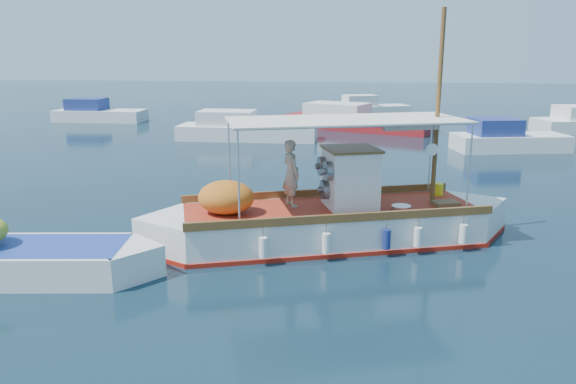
# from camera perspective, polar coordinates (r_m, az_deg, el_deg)

# --- Properties ---
(ground) EXTENTS (160.00, 160.00, 0.00)m
(ground) POSITION_cam_1_polar(r_m,az_deg,el_deg) (14.26, 4.99, -5.52)
(ground) COLOR black
(ground) RESTS_ON ground
(fishing_caique) EXTENTS (9.35, 4.88, 6.03)m
(fishing_caique) POSITION_cam_1_polar(r_m,az_deg,el_deg) (14.46, 4.14, -3.00)
(fishing_caique) COLOR white
(fishing_caique) RESTS_ON ground
(dinghy) EXTENTS (6.37, 2.43, 1.57)m
(dinghy) POSITION_cam_1_polar(r_m,az_deg,el_deg) (13.62, -26.01, -6.43)
(dinghy) COLOR white
(dinghy) RESTS_ON ground
(bg_boat_nw) EXTENTS (7.70, 2.52, 1.80)m
(bg_boat_nw) POSITION_cam_1_polar(r_m,az_deg,el_deg) (31.60, -4.58, 6.23)
(bg_boat_nw) COLOR silver
(bg_boat_nw) RESTS_ON ground
(bg_boat_n) EXTENTS (9.81, 6.25, 1.80)m
(bg_boat_n) POSITION_cam_1_polar(r_m,az_deg,el_deg) (36.03, 6.61, 7.14)
(bg_boat_n) COLOR maroon
(bg_boat_n) RESTS_ON ground
(bg_boat_ne) EXTENTS (5.77, 3.30, 1.80)m
(bg_boat_ne) POSITION_cam_1_polar(r_m,az_deg,el_deg) (29.92, 21.32, 4.88)
(bg_boat_ne) COLOR silver
(bg_boat_ne) RESTS_ON ground
(bg_boat_far_w) EXTENTS (6.25, 2.38, 1.80)m
(bg_boat_far_w) POSITION_cam_1_polar(r_m,az_deg,el_deg) (42.17, -18.78, 7.49)
(bg_boat_far_w) COLOR silver
(bg_boat_far_w) RESTS_ON ground
(bg_boat_far_n) EXTENTS (6.17, 3.96, 1.80)m
(bg_boat_far_n) POSITION_cam_1_polar(r_m,az_deg,el_deg) (43.69, 8.14, 8.29)
(bg_boat_far_n) COLOR silver
(bg_boat_far_n) RESTS_ON ground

